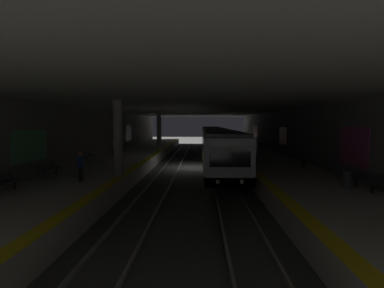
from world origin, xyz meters
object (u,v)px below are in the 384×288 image
(bench_left_near, at_px, (366,179))
(bench_left_mid, at_px, (261,143))
(person_standing_far, at_px, (256,151))
(bench_right_mid, at_px, (49,168))
(person_walking_mid, at_px, (81,165))
(pillar_far, at_px, (159,131))
(bench_left_far, at_px, (253,141))
(trash_bin, at_px, (347,180))
(bench_right_far, at_px, (89,156))
(pillar_near, at_px, (118,139))
(metro_train, at_px, (214,141))
(backpack_on_floor, at_px, (303,165))
(suitcase_rolling, at_px, (113,153))
(person_waiting_near, at_px, (114,145))
(bench_right_near, at_px, (3,181))

(bench_left_near, height_order, bench_left_mid, same)
(bench_left_near, xyz_separation_m, person_standing_far, (9.49, 3.43, 0.38))
(bench_right_mid, bearing_deg, person_walking_mid, -119.35)
(pillar_far, xyz_separation_m, bench_left_far, (9.81, -12.88, -1.75))
(bench_left_far, height_order, trash_bin, bench_left_far)
(pillar_far, bearing_deg, bench_right_far, 158.46)
(pillar_near, bearing_deg, bench_left_far, -26.11)
(metro_train, height_order, person_walking_mid, metro_train)
(pillar_near, xyz_separation_m, metro_train, (17.82, -6.55, -1.30))
(trash_bin, bearing_deg, pillar_far, 32.28)
(bench_left_far, bearing_deg, bench_left_near, 180.00)
(metro_train, distance_m, trash_bin, 21.32)
(bench_left_far, xyz_separation_m, backpack_on_floor, (-22.47, 0.51, -0.32))
(suitcase_rolling, bearing_deg, bench_right_far, 173.55)
(metro_train, distance_m, person_standing_far, 11.72)
(person_waiting_near, relative_size, person_walking_mid, 1.03)
(trash_bin, bearing_deg, bench_right_far, 62.15)
(bench_left_mid, height_order, bench_right_far, same)
(bench_left_far, bearing_deg, backpack_on_floor, 178.71)
(trash_bin, bearing_deg, bench_left_near, -110.26)
(bench_left_near, bearing_deg, metro_train, 16.91)
(pillar_near, bearing_deg, trash_bin, -102.74)
(pillar_near, relative_size, metro_train, 0.12)
(metro_train, height_order, bench_left_mid, metro_train)
(metro_train, xyz_separation_m, person_waiting_near, (-5.74, 10.56, -0.06))
(bench_left_near, distance_m, person_walking_mid, 14.59)
(person_walking_mid, distance_m, person_standing_far, 13.68)
(metro_train, height_order, bench_right_mid, metro_train)
(pillar_far, distance_m, trash_bin, 22.82)
(pillar_far, height_order, person_walking_mid, pillar_far)
(bench_right_far, xyz_separation_m, person_standing_far, (0.58, -13.64, 0.38))
(person_standing_far, height_order, trash_bin, person_standing_far)
(pillar_near, distance_m, bench_right_near, 6.13)
(metro_train, bearing_deg, bench_right_mid, 149.11)
(bench_left_far, bearing_deg, trash_bin, 178.55)
(metro_train, bearing_deg, bench_left_mid, -66.36)
(bench_right_mid, bearing_deg, bench_left_far, -32.87)
(bench_right_mid, xyz_separation_m, person_walking_mid, (-1.44, -2.56, 0.36))
(bench_right_near, height_order, bench_right_mid, same)
(pillar_near, height_order, person_waiting_near, pillar_near)
(bench_left_far, bearing_deg, pillar_near, 153.89)
(bench_right_far, distance_m, backpack_on_floor, 16.69)
(metro_train, xyz_separation_m, backpack_on_floor, (-13.99, -5.83, -0.78))
(bench_right_near, height_order, backpack_on_floor, bench_right_near)
(bench_right_near, distance_m, trash_bin, 16.39)
(pillar_near, bearing_deg, bench_right_far, 35.42)
(suitcase_rolling, xyz_separation_m, trash_bin, (-13.32, -15.80, 0.12))
(bench_right_mid, bearing_deg, bench_right_far, 0.00)
(bench_right_mid, bearing_deg, pillar_far, -14.14)
(bench_left_near, bearing_deg, bench_left_far, 0.00)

